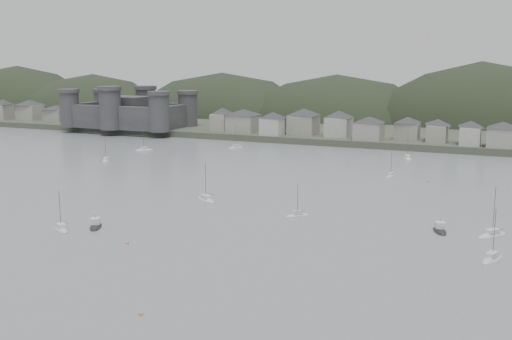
% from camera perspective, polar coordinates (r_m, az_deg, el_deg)
% --- Properties ---
extents(ground, '(900.00, 900.00, 0.00)m').
position_cam_1_polar(ground, '(110.56, -16.00, -9.62)').
color(ground, slate).
rests_on(ground, ground).
extents(far_shore_land, '(900.00, 250.00, 3.00)m').
position_cam_1_polar(far_shore_land, '(381.97, 13.39, 4.88)').
color(far_shore_land, '#383D2D').
rests_on(far_shore_land, ground).
extents(forested_ridge, '(851.55, 103.94, 102.57)m').
position_cam_1_polar(forested_ridge, '(357.55, 13.32, 2.45)').
color(forested_ridge, black).
rests_on(forested_ridge, ground).
extents(castle, '(66.00, 43.00, 20.00)m').
position_cam_1_polar(castle, '(320.84, -12.29, 5.59)').
color(castle, '#343437').
rests_on(castle, far_shore_land).
extents(waterfront_town, '(451.48, 28.46, 12.92)m').
position_cam_1_polar(waterfront_town, '(264.69, 19.86, 3.70)').
color(waterfront_town, gray).
rests_on(waterfront_town, far_shore_land).
extents(moored_fleet, '(258.35, 163.16, 13.24)m').
position_cam_1_polar(moored_fleet, '(161.01, -2.08, -2.81)').
color(moored_fleet, beige).
rests_on(moored_fleet, ground).
extents(motor_launch_near, '(4.75, 7.53, 3.71)m').
position_cam_1_polar(motor_launch_near, '(137.23, 17.48, -5.62)').
color(motor_launch_near, black).
rests_on(motor_launch_near, ground).
extents(motor_launch_far, '(5.76, 7.42, 3.71)m').
position_cam_1_polar(motor_launch_far, '(139.09, -15.37, -5.29)').
color(motor_launch_far, black).
rests_on(motor_launch_far, ground).
extents(mooring_buoys, '(192.36, 119.36, 0.70)m').
position_cam_1_polar(mooring_buoys, '(135.96, -0.98, -5.33)').
color(mooring_buoys, '#CF7F45').
rests_on(mooring_buoys, ground).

